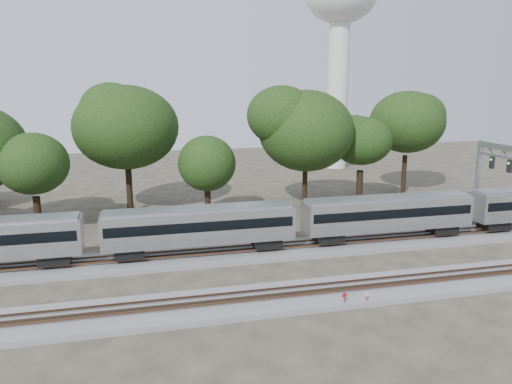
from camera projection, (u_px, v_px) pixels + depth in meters
ground at (261, 280)px, 38.92m from camera, size 160.00×160.00×0.00m
track_far at (244, 253)px, 44.57m from camera, size 160.00×5.00×0.73m
track_near at (275, 299)px, 35.08m from camera, size 160.00×5.00×0.73m
train at (299, 218)px, 45.16m from camera, size 103.85×2.96×4.36m
switch_stand_red at (344, 298)px, 33.96m from camera, size 0.36×0.07×1.12m
switch_stand_white at (366, 297)px, 34.25m from camera, size 0.33×0.06×1.03m
switch_lever at (352, 303)px, 34.50m from camera, size 0.55×0.40×0.30m
water_tower at (340, 15)px, 85.78m from camera, size 12.99×12.99×35.95m
signal_gantry at (502, 170)px, 49.31m from camera, size 0.64×7.54×9.17m
tree_2 at (33, 164)px, 49.42m from camera, size 7.37×7.37×10.39m
tree_3 at (126, 127)px, 57.53m from camera, size 10.25×10.25×14.45m
tree_4 at (207, 164)px, 55.11m from camera, size 6.50×6.50×9.16m
tree_5 at (306, 131)px, 59.44m from camera, size 9.67×9.67×13.63m
tree_6 at (361, 141)px, 61.70m from camera, size 8.23×8.23×11.60m
tree_7 at (407, 122)px, 67.80m from camera, size 10.07×10.07×14.19m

